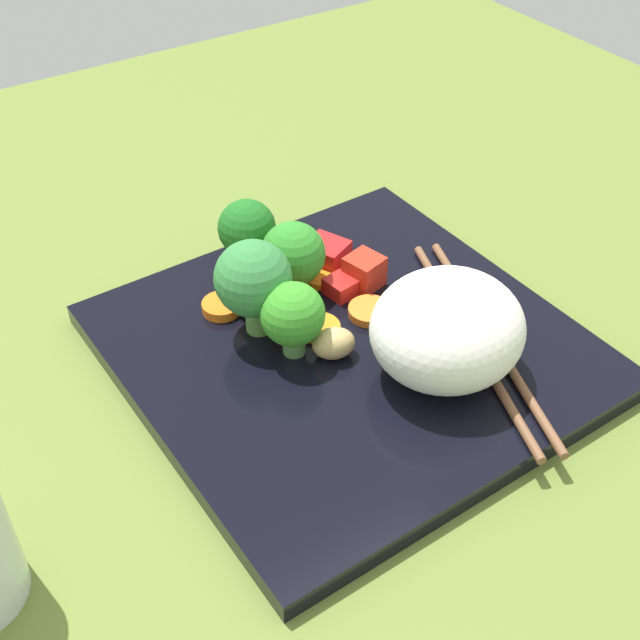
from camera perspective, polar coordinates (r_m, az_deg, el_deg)
The scene contains 19 objects.
ground_plane at distance 58.07cm, azimuth 1.85°, elevation -3.26°, with size 110.00×110.00×2.00cm, color olive.
square_plate at distance 56.88cm, azimuth 1.88°, elevation -1.99°, with size 28.52×28.52×1.48cm, color black.
rice_mound at distance 52.41cm, azimuth 8.67°, elevation -0.64°, with size 9.83×9.21×7.13cm, color white.
broccoli_floret_0 at distance 59.04cm, azimuth -1.83°, elevation 4.47°, with size 4.64×4.64×5.45cm.
broccoli_floret_1 at distance 54.65cm, azimuth -4.57°, elevation 2.69°, with size 5.18×5.18×7.10cm.
broccoli_floret_2 at distance 53.38cm, azimuth -1.88°, elevation 0.30°, with size 4.25×4.25×5.56cm.
broccoli_floret_3 at distance 61.89cm, azimuth -5.01°, elevation 6.19°, with size 4.31×4.31×5.31cm.
carrot_slice_0 at distance 58.98cm, azimuth -6.72°, elevation 0.92°, with size 2.79×2.79×0.72cm, color orange.
carrot_slice_1 at distance 61.48cm, azimuth 0.10°, elevation 2.98°, with size 2.78×2.78×0.48cm, color orange.
carrot_slice_2 at distance 57.06cm, azimuth -0.09°, elevation -0.54°, with size 3.00×3.00×0.40cm, color orange.
carrot_slice_3 at distance 58.37cm, azimuth 3.42°, elevation 0.60°, with size 3.04×3.04×0.61cm, color orange.
pepper_chunk_0 at distance 59.86cm, azimuth 1.39°, elevation 2.26°, with size 2.04×1.84×1.29cm, color red.
pepper_chunk_1 at distance 57.80cm, azimuth -2.15°, elevation 0.82°, with size 3.18×2.98×1.58cm, color red.
pepper_chunk_2 at distance 60.52cm, azimuth 3.03°, elevation 3.33°, with size 2.37×2.40×2.35cm, color red.
pepper_chunk_3 at distance 62.72cm, azimuth 0.44°, elevation 4.59°, with size 2.96×2.62×1.81cm, color red.
chicken_piece_0 at distance 59.90cm, azimuth -5.80°, elevation 2.66°, with size 3.10×2.50×2.26cm, color tan.
chicken_piece_1 at distance 54.59cm, azimuth 0.93°, elevation -1.60°, with size 2.86×2.19×2.13cm, color tan.
chicken_piece_2 at distance 58.42cm, azimuth -4.42°, elevation 1.95°, with size 3.71×3.44×2.75cm, color tan.
chopstick_pair at distance 57.10cm, azimuth 10.93°, elevation -1.26°, with size 8.94×21.02×0.61cm.
Camera 1 is at (-24.53, -34.19, 39.01)cm, focal length 46.93 mm.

